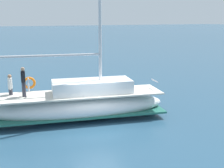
# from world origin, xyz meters

# --- Properties ---
(ground_plane) EXTENTS (400.00, 400.00, 0.00)m
(ground_plane) POSITION_xyz_m (0.00, 0.00, 0.00)
(ground_plane) COLOR #284C66
(main_sailboat) EXTENTS (4.32, 9.89, 12.51)m
(main_sailboat) POSITION_xyz_m (-1.69, -0.36, 0.91)
(main_sailboat) COLOR silver
(main_sailboat) RESTS_ON ground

